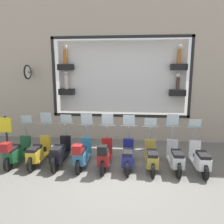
# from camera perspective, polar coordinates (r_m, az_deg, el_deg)

# --- Properties ---
(ground_plane) EXTENTS (120.00, 120.00, 0.00)m
(ground_plane) POSITION_cam_1_polar(r_m,az_deg,el_deg) (7.20, 0.41, -15.58)
(ground_plane) COLOR #66635E
(building_facade) EXTENTS (1.25, 36.00, 9.63)m
(building_facade) POSITION_cam_1_polar(r_m,az_deg,el_deg) (10.19, 2.36, 20.54)
(building_facade) COLOR #ADA08E
(building_facade) RESTS_ON ground_plane
(scooter_white_0) EXTENTS (1.79, 0.61, 1.55)m
(scooter_white_0) POSITION_cam_1_polar(r_m,az_deg,el_deg) (7.68, 21.98, -11.27)
(scooter_white_0) COLOR black
(scooter_white_0) RESTS_ON ground_plane
(scooter_silver_1) EXTENTS (1.80, 0.61, 1.70)m
(scooter_silver_1) POSITION_cam_1_polar(r_m,az_deg,el_deg) (7.50, 16.23, -11.28)
(scooter_silver_1) COLOR black
(scooter_silver_1) RESTS_ON ground_plane
(scooter_olive_2) EXTENTS (1.79, 0.60, 1.54)m
(scooter_olive_2) POSITION_cam_1_polar(r_m,az_deg,el_deg) (7.39, 10.26, -11.53)
(scooter_olive_2) COLOR black
(scooter_olive_2) RESTS_ON ground_plane
(scooter_navy_3) EXTENTS (1.80, 0.60, 1.65)m
(scooter_navy_3) POSITION_cam_1_polar(r_m,az_deg,el_deg) (7.37, 4.17, -11.35)
(scooter_navy_3) COLOR black
(scooter_navy_3) RESTS_ON ground_plane
(scooter_red_4) EXTENTS (1.80, 0.60, 1.68)m
(scooter_red_4) POSITION_cam_1_polar(r_m,az_deg,el_deg) (7.35, -1.95, -11.04)
(scooter_red_4) COLOR black
(scooter_red_4) RESTS_ON ground_plane
(scooter_teal_5) EXTENTS (1.79, 0.60, 1.66)m
(scooter_teal_5) POSITION_cam_1_polar(r_m,az_deg,el_deg) (7.48, -7.90, -10.76)
(scooter_teal_5) COLOR black
(scooter_teal_5) RESTS_ON ground_plane
(scooter_black_6) EXTENTS (1.81, 0.61, 1.62)m
(scooter_black_6) POSITION_cam_1_polar(r_m,az_deg,el_deg) (7.75, -13.40, -10.32)
(scooter_black_6) COLOR black
(scooter_black_6) RESTS_ON ground_plane
(scooter_yellow_7) EXTENTS (1.80, 0.61, 1.68)m
(scooter_yellow_7) POSITION_cam_1_polar(r_m,az_deg,el_deg) (8.03, -18.68, -9.96)
(scooter_yellow_7) COLOR black
(scooter_yellow_7) RESTS_ON ground_plane
(scooter_green_8) EXTENTS (1.79, 0.61, 1.56)m
(scooter_green_8) POSITION_cam_1_polar(r_m,az_deg,el_deg) (8.30, -23.81, -9.47)
(scooter_green_8) COLOR black
(scooter_green_8) RESTS_ON ground_plane
(shop_sign_post) EXTENTS (0.36, 0.45, 1.59)m
(shop_sign_post) POSITION_cam_1_polar(r_m,az_deg,el_deg) (8.91, -25.83, -5.61)
(shop_sign_post) COLOR #232326
(shop_sign_post) RESTS_ON ground_plane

